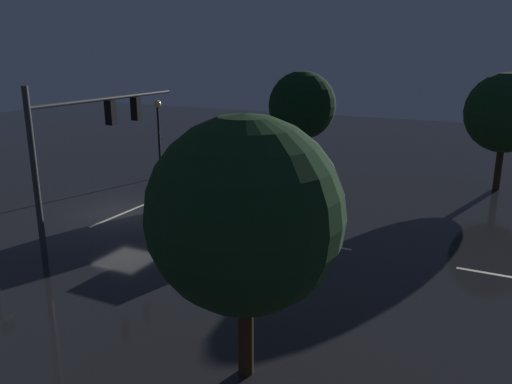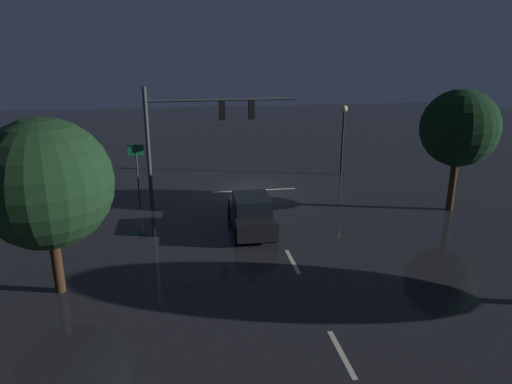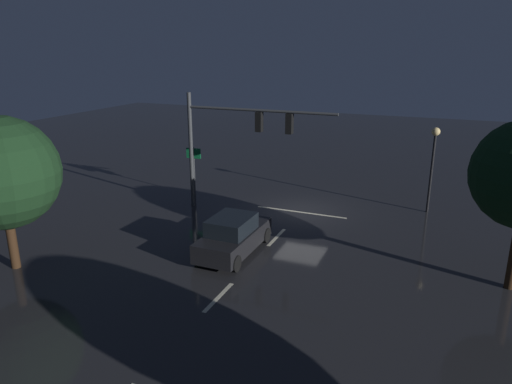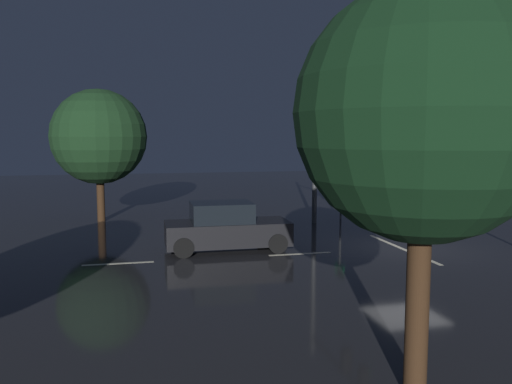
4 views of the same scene
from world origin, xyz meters
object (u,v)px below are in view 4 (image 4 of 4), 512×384
Objects in this scene: car_approaching at (226,228)px; tree_left_near at (424,114)px; tree_right_near at (99,137)px; traffic_signal_assembly at (338,128)px; route_sign at (341,175)px.

car_approaching is 11.37m from tree_left_near.
tree_right_near is (18.29, 5.79, -0.37)m from tree_left_near.
tree_right_near reaches higher than car_approaching.
traffic_signal_assembly reaches higher than car_approaching.
tree_left_near reaches higher than tree_right_near.
car_approaching is (-2.18, 4.97, -3.53)m from traffic_signal_assembly.
traffic_signal_assembly is 4.43m from route_sign.
traffic_signal_assembly is 1.29× the size of tree_left_near.
route_sign is 0.48× the size of tree_right_near.
route_sign is (3.48, -1.62, -2.21)m from traffic_signal_assembly.
tree_left_near is at bearing -162.44° from tree_right_near.
traffic_signal_assembly reaches higher than route_sign.
route_sign is (5.66, -6.59, 1.32)m from car_approaching.
tree_right_near is at bearing 80.51° from route_sign.
traffic_signal_assembly reaches higher than tree_right_near.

